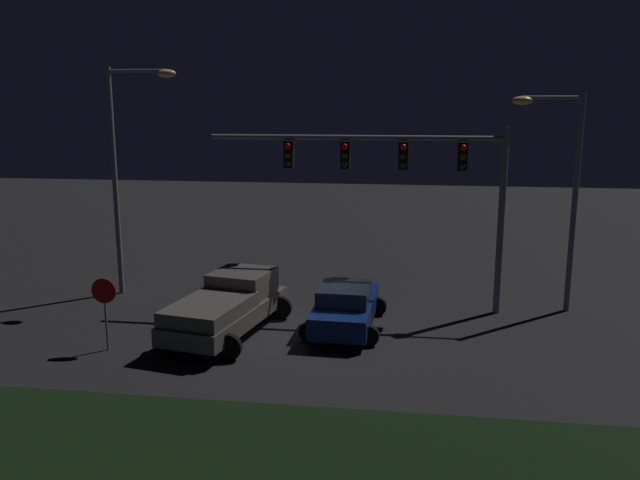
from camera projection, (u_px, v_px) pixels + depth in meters
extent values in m
plane|color=black|center=(331.00, 332.00, 21.01)|extent=(80.00, 80.00, 0.00)
cube|color=black|center=(281.00, 464.00, 13.21)|extent=(21.00, 5.06, 0.10)
cube|color=#514C47|center=(227.00, 314.00, 20.68)|extent=(2.99, 5.68, 0.55)
cube|color=#514C47|center=(242.00, 283.00, 21.64)|extent=(2.17, 2.22, 0.85)
cube|color=black|center=(242.00, 280.00, 21.61)|extent=(2.02, 1.83, 0.51)
cube|color=#514C47|center=(210.00, 309.00, 19.58)|extent=(2.46, 3.33, 0.45)
cylinder|color=black|center=(226.00, 302.00, 22.87)|extent=(0.80, 0.22, 0.80)
cylinder|color=black|center=(280.00, 308.00, 22.21)|extent=(0.80, 0.22, 0.80)
cylinder|color=black|center=(166.00, 339.00, 19.27)|extent=(0.80, 0.22, 0.80)
cylinder|color=black|center=(228.00, 347.00, 18.61)|extent=(0.80, 0.22, 0.80)
cube|color=navy|center=(346.00, 310.00, 21.29)|extent=(1.94, 4.45, 0.70)
cube|color=black|center=(345.00, 294.00, 20.92)|extent=(1.66, 2.05, 0.55)
cylinder|color=black|center=(325.00, 304.00, 22.95)|extent=(0.64, 0.22, 0.64)
cylinder|color=black|center=(377.00, 306.00, 22.64)|extent=(0.64, 0.22, 0.64)
cylinder|color=black|center=(309.00, 332.00, 20.07)|extent=(0.64, 0.22, 0.64)
cylinder|color=black|center=(369.00, 336.00, 19.75)|extent=(0.64, 0.22, 0.64)
cylinder|color=slate|center=(501.00, 222.00, 22.32)|extent=(0.24, 0.24, 6.50)
cylinder|color=slate|center=(354.00, 138.00, 22.44)|extent=(10.20, 0.18, 0.18)
cube|color=black|center=(462.00, 156.00, 22.05)|extent=(0.32, 0.44, 0.95)
sphere|color=red|center=(463.00, 148.00, 21.77)|extent=(0.22, 0.22, 0.22)
sphere|color=#59380A|center=(463.00, 157.00, 21.83)|extent=(0.22, 0.22, 0.22)
sphere|color=#0C4719|center=(463.00, 166.00, 21.89)|extent=(0.22, 0.22, 0.22)
cube|color=black|center=(403.00, 156.00, 22.33)|extent=(0.32, 0.44, 0.95)
sphere|color=red|center=(403.00, 147.00, 22.04)|extent=(0.22, 0.22, 0.22)
sphere|color=#59380A|center=(403.00, 156.00, 22.11)|extent=(0.22, 0.22, 0.22)
sphere|color=#0C4719|center=(403.00, 165.00, 22.17)|extent=(0.22, 0.22, 0.22)
cube|color=black|center=(345.00, 155.00, 22.61)|extent=(0.32, 0.44, 0.95)
sphere|color=red|center=(345.00, 147.00, 22.32)|extent=(0.22, 0.22, 0.22)
sphere|color=#59380A|center=(345.00, 155.00, 22.38)|extent=(0.22, 0.22, 0.22)
sphere|color=#0C4719|center=(345.00, 164.00, 22.44)|extent=(0.22, 0.22, 0.22)
cube|color=black|center=(289.00, 154.00, 22.88)|extent=(0.32, 0.44, 0.95)
sphere|color=red|center=(288.00, 146.00, 22.60)|extent=(0.22, 0.22, 0.22)
sphere|color=#59380A|center=(288.00, 155.00, 22.66)|extent=(0.22, 0.22, 0.22)
sphere|color=#0C4719|center=(288.00, 163.00, 22.72)|extent=(0.22, 0.22, 0.22)
cylinder|color=slate|center=(115.00, 184.00, 24.52)|extent=(0.20, 0.20, 8.57)
cylinder|color=slate|center=(137.00, 71.00, 23.52)|extent=(2.24, 0.12, 0.12)
ellipsoid|color=#F9CC72|center=(167.00, 73.00, 23.38)|extent=(0.70, 0.44, 0.30)
cylinder|color=slate|center=(574.00, 205.00, 22.43)|extent=(0.20, 0.20, 7.61)
cylinder|color=slate|center=(553.00, 97.00, 21.81)|extent=(1.96, 0.12, 0.12)
ellipsoid|color=#F9CC72|center=(522.00, 100.00, 21.97)|extent=(0.70, 0.44, 0.30)
cylinder|color=slate|center=(106.00, 315.00, 19.26)|extent=(0.07, 0.07, 2.20)
cylinder|color=#B20C0F|center=(104.00, 291.00, 19.07)|extent=(0.76, 0.03, 0.76)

